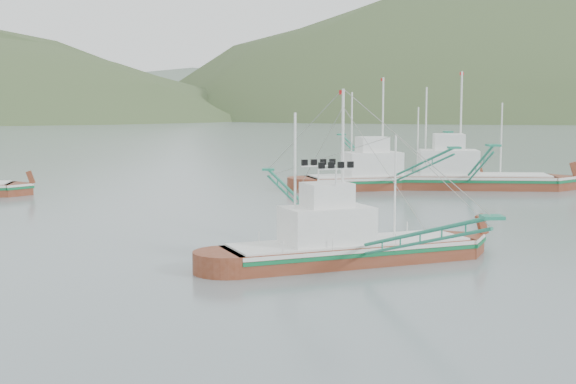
{
  "coord_description": "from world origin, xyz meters",
  "views": [
    {
      "loc": [
        -2.28,
        -37.27,
        7.98
      ],
      "look_at": [
        0.0,
        6.0,
        3.2
      ],
      "focal_mm": 50.0,
      "sensor_mm": 36.0,
      "label": 1
    }
  ],
  "objects": [
    {
      "name": "ground",
      "position": [
        0.0,
        0.0,
        0.0
      ],
      "size": [
        1200.0,
        1200.0,
        0.0
      ],
      "primitive_type": "plane",
      "color": "slate",
      "rests_on": "ground"
    },
    {
      "name": "ridge_distant",
      "position": [
        30.0,
        560.0,
        0.0
      ],
      "size": [
        960.0,
        400.0,
        240.0
      ],
      "primitive_type": "ellipsoid",
      "color": "slate",
      "rests_on": "ground"
    },
    {
      "name": "bg_boat_far",
      "position": [
        10.89,
        37.48,
        1.95
      ],
      "size": [
        15.84,
        27.46,
        11.24
      ],
      "rotation": [
        0.0,
        0.0,
        0.2
      ],
      "color": "maroon",
      "rests_on": "ground"
    },
    {
      "name": "bg_boat_right",
      "position": [
        18.18,
        36.99,
        1.84
      ],
      "size": [
        16.58,
        29.12,
        11.85
      ],
      "rotation": [
        0.0,
        0.0,
        -0.13
      ],
      "color": "maroon",
      "rests_on": "ground"
    },
    {
      "name": "main_boat",
      "position": [
        2.81,
        2.26,
        1.86
      ],
      "size": [
        13.22,
        22.48,
        9.4
      ],
      "rotation": [
        0.0,
        0.0,
        0.33
      ],
      "color": "maroon",
      "rests_on": "ground"
    }
  ]
}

